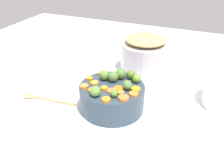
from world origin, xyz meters
name	(u,v)px	position (x,y,z in m)	size (l,w,h in m)	color
tabletop	(107,110)	(0.00, 0.00, 0.01)	(2.40, 2.40, 0.02)	white
serving_bowl_carrots	(112,97)	(0.02, 0.01, 0.07)	(0.26, 0.26, 0.11)	#2C3C49
metal_pot	(145,57)	(0.04, 0.41, 0.09)	(0.25, 0.25, 0.15)	#BDB3BC
stuffing_mound	(146,40)	(0.04, 0.41, 0.19)	(0.21, 0.21, 0.04)	tan
carrot_slice_0	(95,83)	(-0.05, 0.00, 0.13)	(0.03, 0.03, 0.01)	orange
carrot_slice_1	(136,89)	(0.12, 0.02, 0.13)	(0.04, 0.04, 0.01)	orange
carrot_slice_2	(118,88)	(0.05, 0.00, 0.13)	(0.04, 0.04, 0.01)	orange
carrot_slice_3	(106,100)	(0.04, -0.09, 0.13)	(0.03, 0.03, 0.01)	orange
carrot_slice_4	(127,83)	(0.07, 0.06, 0.13)	(0.03, 0.03, 0.01)	orange
carrot_slice_5	(111,91)	(0.03, -0.03, 0.13)	(0.04, 0.04, 0.01)	orange
carrot_slice_6	(84,86)	(-0.08, -0.04, 0.13)	(0.03, 0.03, 0.01)	orange
carrot_slice_7	(104,88)	(0.00, -0.02, 0.13)	(0.03, 0.03, 0.01)	orange
carrot_slice_8	(134,94)	(0.12, -0.02, 0.13)	(0.03, 0.03, 0.01)	orange
carrot_slice_9	(90,79)	(-0.09, 0.02, 0.13)	(0.03, 0.03, 0.01)	orange
carrot_slice_10	(118,73)	(0.00, 0.11, 0.13)	(0.03, 0.03, 0.01)	orange
carrot_slice_11	(103,74)	(-0.06, 0.09, 0.13)	(0.04, 0.04, 0.01)	orange
carrot_slice_12	(112,75)	(-0.01, 0.09, 0.13)	(0.03, 0.03, 0.01)	orange
carrot_slice_13	(93,91)	(-0.03, -0.06, 0.13)	(0.04, 0.04, 0.01)	orange
carrot_slice_14	(124,98)	(0.09, -0.06, 0.13)	(0.04, 0.04, 0.01)	orange
carrot_slice_15	(121,93)	(0.07, -0.03, 0.13)	(0.03, 0.03, 0.01)	orange
brussels_sprout_0	(114,94)	(0.06, -0.06, 0.14)	(0.03, 0.03, 0.03)	#52772E
brussels_sprout_1	(137,79)	(0.10, 0.08, 0.14)	(0.03, 0.03, 0.03)	#5C8925
brussels_sprout_2	(96,91)	(-0.01, -0.08, 0.15)	(0.04, 0.04, 0.04)	#57893A
brussels_sprout_3	(128,85)	(0.08, 0.01, 0.14)	(0.04, 0.04, 0.04)	#497637
brussels_sprout_4	(105,75)	(-0.03, 0.05, 0.15)	(0.04, 0.04, 0.04)	#55802F
brussels_sprout_5	(121,74)	(0.03, 0.08, 0.15)	(0.04, 0.04, 0.04)	#4C782F
brussels_sprout_6	(131,74)	(0.07, 0.10, 0.14)	(0.04, 0.04, 0.04)	#57712A
brussels_sprout_7	(113,77)	(0.01, 0.05, 0.15)	(0.04, 0.04, 0.04)	#517238
wooden_spoon	(38,98)	(-0.31, -0.05, 0.03)	(0.26, 0.05, 0.01)	tan
dish_towel	(195,168)	(0.38, -0.18, 0.02)	(0.17, 0.11, 0.01)	#CEB494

